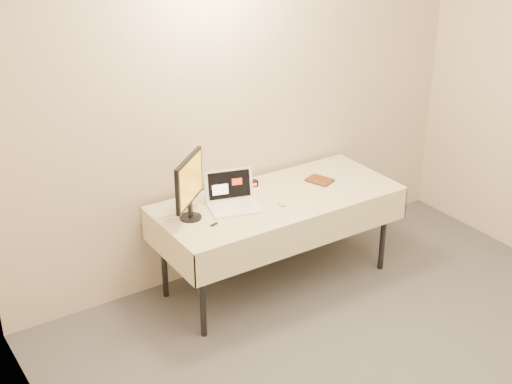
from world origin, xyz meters
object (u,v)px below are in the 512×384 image
table (278,205)px  laptop (232,198)px  monitor (189,183)px  book (315,173)px

table → laptop: size_ratio=4.38×
table → laptop: (-0.36, 0.06, 0.12)m
laptop → monitor: size_ratio=0.92×
table → laptop: laptop is taller
laptop → book: size_ratio=2.17×
laptop → monitor: monitor is taller
monitor → laptop: bearing=-39.9°
book → monitor: bearing=158.1°
laptop → monitor: bearing=-163.1°
laptop → book: (0.73, -0.03, 0.04)m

